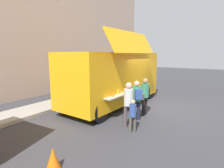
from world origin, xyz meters
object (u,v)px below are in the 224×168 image
Objects in this scene: child_near_queue at (133,113)px; traffic_cone_orange at (53,159)px; food_truck_main at (114,77)px; customer_rear_waiting at (129,101)px; trash_bin at (117,83)px; customer_front_ordering at (145,94)px; customer_mid_with_backpack at (137,97)px.

traffic_cone_orange is at bearing 124.30° from child_near_queue.
food_truck_main is 3.76× the size of customer_rear_waiting.
trash_bin is 6.47m from customer_front_ordering.
customer_rear_waiting is at bearing -135.50° from food_truck_main.
customer_front_ordering is 1.42× the size of child_near_queue.
traffic_cone_orange is 4.12m from customer_mid_with_backpack.
trash_bin is (4.06, 2.32, -1.11)m from food_truck_main.
customer_front_ordering is at bearing -44.98° from customer_mid_with_backpack.
customer_mid_with_backpack reaches higher than trash_bin.
customer_mid_with_backpack is at bearing -38.42° from customer_rear_waiting.
child_near_queue is (-1.94, -0.38, -0.29)m from customer_front_ordering.
customer_front_ordering is at bearing -40.94° from customer_rear_waiting.
trash_bin reaches higher than traffic_cone_orange.
trash_bin is at bearing 23.26° from traffic_cone_orange.
child_near_queue is (-2.62, -2.43, -0.84)m from food_truck_main.
food_truck_main reaches higher than trash_bin.
customer_front_ordering is 2.00m from child_near_queue.
customer_mid_with_backpack reaches higher than child_near_queue.
food_truck_main is 3.13m from customer_rear_waiting.
trash_bin is at bearing -7.72° from child_near_queue.
customer_front_ordering is at bearing -3.11° from traffic_cone_orange.
traffic_cone_orange is (-5.51, -1.79, -1.28)m from food_truck_main.
trash_bin is at bearing -42.81° from customer_front_ordering.
customer_front_ordering is 1.60m from customer_rear_waiting.
customer_rear_waiting is at bearing -5.11° from traffic_cone_orange.
child_near_queue is at bearing -135.04° from food_truck_main.
traffic_cone_orange is at bearing -159.95° from food_truck_main.
traffic_cone_orange is 10.42m from trash_bin.
traffic_cone_orange is at bearing 133.26° from customer_mid_with_backpack.
customer_rear_waiting is at bearing 2.62° from child_near_queue.
traffic_cone_orange is 0.33× the size of customer_front_ordering.
customer_mid_with_backpack is (-1.47, -2.03, -0.53)m from food_truck_main.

